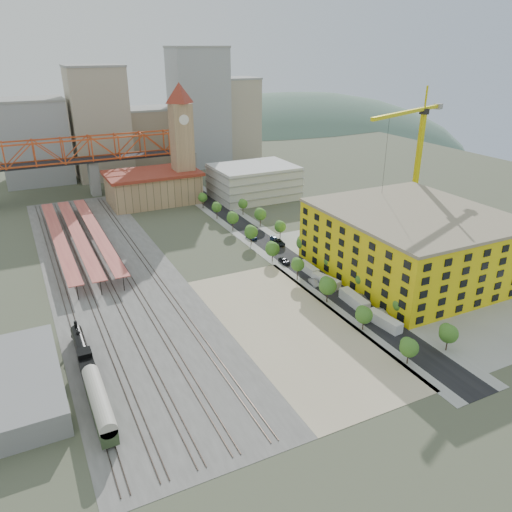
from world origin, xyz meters
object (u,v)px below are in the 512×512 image
tower_crane (416,146)px  site_trailer_c (326,281)px  clock_tower (181,132)px  site_trailer_d (308,269)px  car_0 (363,319)px  locomotive (83,352)px  site_trailer_b (354,300)px  site_trailer_a (384,321)px  coach (100,404)px  construction_building (411,243)px

tower_crane → site_trailer_c: tower_crane is taller
clock_tower → site_trailer_d: (8.00, -87.02, -27.52)m
car_0 → site_trailer_d: bearing=76.0°
locomotive → site_trailer_b: (66.00, -5.63, -0.62)m
locomotive → tower_crane: tower_crane is taller
site_trailer_a → car_0: bearing=119.3°
coach → site_trailer_d: 75.32m
clock_tower → site_trailer_a: size_ratio=5.41×
site_trailer_c → site_trailer_b: bearing=-105.2°
site_trailer_c → site_trailer_d: 9.31m
locomotive → coach: size_ratio=1.20×
locomotive → site_trailer_c: (66.00, 7.20, -0.79)m
construction_building → site_trailer_c: (-26.00, 3.66, -8.18)m
construction_building → car_0: construction_building is taller
clock_tower → site_trailer_d: 91.62m
clock_tower → locomotive: bearing=-119.3°
clock_tower → site_trailer_b: clock_tower is taller
tower_crane → site_trailer_a: 74.05m
coach → site_trailer_d: (66.00, 36.25, -1.84)m
locomotive → tower_crane: bearing=14.6°
construction_building → car_0: bearing=-150.1°
car_0 → tower_crane: bearing=31.5°
coach → site_trailer_b: bearing=12.1°
clock_tower → site_trailer_b: bearing=-85.8°
site_trailer_b → site_trailer_d: site_trailer_b is taller
site_trailer_d → site_trailer_a: bearing=-90.0°
tower_crane → site_trailer_b: (-48.92, -35.62, -29.12)m
site_trailer_b → site_trailer_c: site_trailer_b is taller
clock_tower → site_trailer_b: 112.81m
site_trailer_a → site_trailer_b: site_trailer_b is taller
car_0 → locomotive: bearing=160.0°
site_trailer_d → tower_crane: bearing=15.4°
site_trailer_a → locomotive: bearing=158.8°
site_trailer_b → site_trailer_c: (0.00, 12.83, -0.17)m
construction_building → tower_crane: bearing=49.1°
clock_tower → construction_building: 107.36m
construction_building → locomotive: (-92.00, -3.54, -7.39)m
coach → tower_crane: 128.21m
site_trailer_c → locomotive: bearing=171.1°
clock_tower → site_trailer_d: clock_tower is taller
clock_tower → tower_crane: size_ratio=1.05×
construction_building → site_trailer_a: size_ratio=5.26×
tower_crane → site_trailer_c: size_ratio=5.52×
clock_tower → site_trailer_d: size_ratio=6.07×
coach → site_trailer_c: (66.00, 26.94, -1.79)m
construction_building → site_trailer_b: size_ratio=4.95×
tower_crane → construction_building: bearing=-130.9°
locomotive → coach: coach is taller
clock_tower → site_trailer_a: (8.00, -120.83, -27.38)m
coach → site_trailer_c: bearing=22.2°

